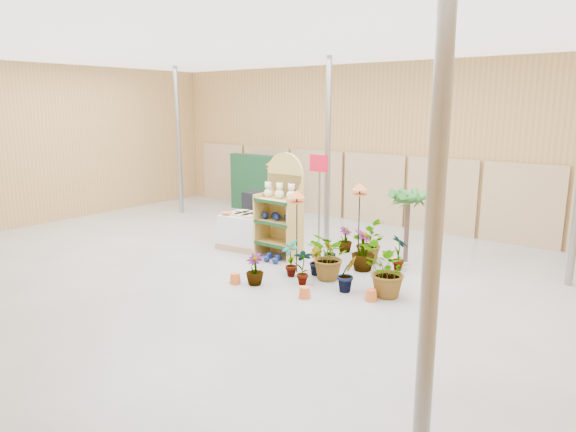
# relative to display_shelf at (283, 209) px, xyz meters

# --- Properties ---
(room) EXTENTS (15.20, 12.10, 4.70)m
(room) POSITION_rel_display_shelf_xyz_m (0.04, -0.84, 1.15)
(room) COLOR gray
(room) RESTS_ON ground
(display_shelf) EXTENTS (0.99, 0.63, 2.33)m
(display_shelf) POSITION_rel_display_shelf_xyz_m (0.00, 0.00, 0.00)
(display_shelf) COLOR #AF934A
(display_shelf) RESTS_ON ground
(teddy_bears) EXTENTS (0.86, 0.22, 0.36)m
(teddy_bears) POSITION_rel_display_shelf_xyz_m (0.02, -0.11, 0.41)
(teddy_bears) COLOR white
(teddy_bears) RESTS_ON display_shelf
(gazing_balls_shelf) EXTENTS (0.86, 0.29, 0.16)m
(gazing_balls_shelf) POSITION_rel_display_shelf_xyz_m (-0.00, -0.14, -0.15)
(gazing_balls_shelf) COLOR navy
(gazing_balls_shelf) RESTS_ON display_shelf
(gazing_balls_floor) EXTENTS (0.63, 0.39, 0.15)m
(gazing_balls_floor) POSITION_rel_display_shelf_xyz_m (0.05, -0.53, -0.99)
(gazing_balls_floor) COLOR navy
(gazing_balls_floor) RESTS_ON ground
(pallet_stack) EXTENTS (1.26, 1.10, 0.85)m
(pallet_stack) POSITION_rel_display_shelf_xyz_m (-1.08, -0.04, -0.65)
(pallet_stack) COLOR #A0825E
(pallet_stack) RESTS_ON ground
(charcoal_planters) EXTENTS (0.50, 0.50, 1.00)m
(charcoal_planters) POSITION_rel_display_shelf_xyz_m (-2.31, 1.68, -0.57)
(charcoal_planters) COLOR black
(charcoal_planters) RESTS_ON ground
(trellis_stock) EXTENTS (2.00, 0.30, 1.80)m
(trellis_stock) POSITION_rel_display_shelf_xyz_m (-3.76, 3.45, -0.17)
(trellis_stock) COLOR #123A1F
(trellis_stock) RESTS_ON ground
(offer_sign) EXTENTS (0.50, 0.08, 2.20)m
(offer_sign) POSITION_rel_display_shelf_xyz_m (0.14, 1.23, 0.50)
(offer_sign) COLOR gray
(offer_sign) RESTS_ON ground
(bird_table_front) EXTENTS (0.34, 0.34, 1.70)m
(bird_table_front) POSITION_rel_display_shelf_xyz_m (0.98, -0.79, 0.51)
(bird_table_front) COLOR black
(bird_table_front) RESTS_ON ground
(bird_table_right) EXTENTS (0.34, 0.34, 1.79)m
(bird_table_right) POSITION_rel_display_shelf_xyz_m (1.77, 0.32, 0.59)
(bird_table_right) COLOR black
(bird_table_right) RESTS_ON ground
(bird_table_back) EXTENTS (0.34, 0.34, 1.78)m
(bird_table_back) POSITION_rel_display_shelf_xyz_m (-2.53, 2.70, 0.58)
(bird_table_back) COLOR black
(bird_table_back) RESTS_ON ground
(palm) EXTENTS (0.70, 0.70, 1.68)m
(palm) POSITION_rel_display_shelf_xyz_m (2.42, 1.27, 0.36)
(palm) COLOR #4B372E
(palm) RESTS_ON ground
(potted_plant_0) EXTENTS (0.46, 0.39, 0.75)m
(potted_plant_0) POSITION_rel_display_shelf_xyz_m (1.03, -1.06, -0.69)
(potted_plant_0) COLOR #266624
(potted_plant_0) RESTS_ON ground
(potted_plant_1) EXTENTS (0.40, 0.39, 0.57)m
(potted_plant_1) POSITION_rel_display_shelf_xyz_m (1.36, -0.67, -0.78)
(potted_plant_1) COLOR #266624
(potted_plant_1) RESTS_ON ground
(potted_plant_2) EXTENTS (1.06, 1.00, 0.95)m
(potted_plant_2) POSITION_rel_display_shelf_xyz_m (1.77, -0.76, -0.59)
(potted_plant_2) COLOR #266624
(potted_plant_2) RESTS_ON ground
(potted_plant_3) EXTENTS (0.64, 0.64, 0.86)m
(potted_plant_3) POSITION_rel_display_shelf_xyz_m (1.99, 0.15, -0.64)
(potted_plant_3) COLOR #266624
(potted_plant_3) RESTS_ON ground
(potted_plant_4) EXTENTS (0.48, 0.44, 0.76)m
(potted_plant_4) POSITION_rel_display_shelf_xyz_m (2.58, 0.60, -0.68)
(potted_plant_4) COLOR #266624
(potted_plant_4) RESTS_ON ground
(potted_plant_5) EXTENTS (0.38, 0.40, 0.57)m
(potted_plant_5) POSITION_rel_display_shelf_xyz_m (1.27, 0.01, -0.78)
(potted_plant_5) COLOR #266624
(potted_plant_5) RESTS_ON ground
(potted_plant_6) EXTENTS (1.04, 1.06, 0.89)m
(potted_plant_6) POSITION_rel_display_shelf_xyz_m (1.77, 0.72, -0.62)
(potted_plant_6) COLOR #266624
(potted_plant_6) RESTS_ON ground
(potted_plant_7) EXTENTS (0.38, 0.38, 0.60)m
(potted_plant_7) POSITION_rel_display_shelf_xyz_m (0.79, -1.87, -0.76)
(potted_plant_7) COLOR #266624
(potted_plant_7) RESTS_ON ground
(potted_plant_8) EXTENTS (0.45, 0.42, 0.71)m
(potted_plant_8) POSITION_rel_display_shelf_xyz_m (1.51, -1.30, -0.71)
(potted_plant_8) COLOR #266624
(potted_plant_8) RESTS_ON ground
(potted_plant_9) EXTENTS (0.42, 0.46, 0.67)m
(potted_plant_9) POSITION_rel_display_shelf_xyz_m (2.37, -1.11, -0.73)
(potted_plant_9) COLOR #266624
(potted_plant_9) RESTS_ON ground
(potted_plant_10) EXTENTS (0.90, 1.00, 0.98)m
(potted_plant_10) POSITION_rel_display_shelf_xyz_m (3.08, -0.94, -0.58)
(potted_plant_10) COLOR #266624
(potted_plant_10) RESTS_ON ground
(potted_plant_11) EXTENTS (0.36, 0.36, 0.59)m
(potted_plant_11) POSITION_rel_display_shelf_xyz_m (0.98, 1.11, -0.77)
(potted_plant_11) COLOR #266624
(potted_plant_11) RESTS_ON ground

